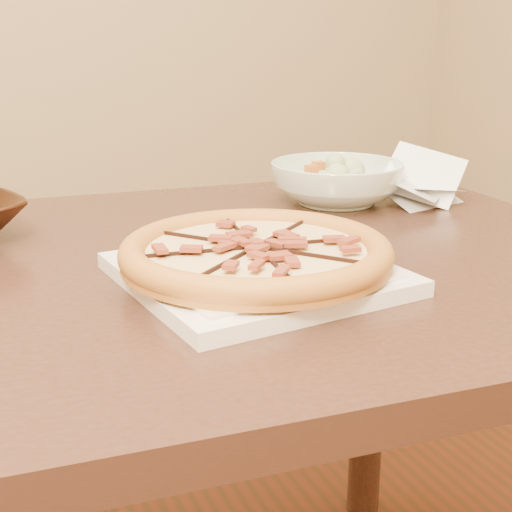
{
  "coord_description": "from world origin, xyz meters",
  "views": [
    {
      "loc": [
        -0.12,
        -0.83,
        1.02
      ],
      "look_at": [
        0.18,
        -0.13,
        0.78
      ],
      "focal_mm": 50.0,
      "sensor_mm": 36.0,
      "label": 1
    }
  ],
  "objects_px": {
    "pizza": "(256,253)",
    "salad_bowl": "(337,183)",
    "dining_table": "(140,347)",
    "plate": "(256,272)"
  },
  "relations": [
    {
      "from": "pizza",
      "to": "salad_bowl",
      "type": "xyz_separation_m",
      "value": [
        0.27,
        0.31,
        -0.0
      ]
    },
    {
      "from": "salad_bowl",
      "to": "pizza",
      "type": "bearing_deg",
      "value": -131.92
    },
    {
      "from": "dining_table",
      "to": "plate",
      "type": "relative_size",
      "value": 4.32
    },
    {
      "from": "plate",
      "to": "salad_bowl",
      "type": "bearing_deg",
      "value": 48.09
    },
    {
      "from": "dining_table",
      "to": "salad_bowl",
      "type": "xyz_separation_m",
      "value": [
        0.38,
        0.18,
        0.15
      ]
    },
    {
      "from": "dining_table",
      "to": "pizza",
      "type": "distance_m",
      "value": 0.22
    },
    {
      "from": "salad_bowl",
      "to": "dining_table",
      "type": "bearing_deg",
      "value": -154.24
    },
    {
      "from": "dining_table",
      "to": "pizza",
      "type": "height_order",
      "value": "pizza"
    },
    {
      "from": "dining_table",
      "to": "plate",
      "type": "xyz_separation_m",
      "value": [
        0.11,
        -0.12,
        0.12
      ]
    },
    {
      "from": "plate",
      "to": "salad_bowl",
      "type": "distance_m",
      "value": 0.41
    }
  ]
}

